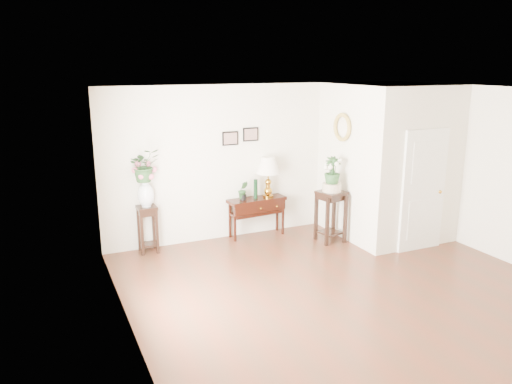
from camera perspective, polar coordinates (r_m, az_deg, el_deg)
floor at (r=7.46m, az=9.82°, el=-10.71°), size 6.00×5.50×0.02m
ceiling at (r=6.77m, az=10.85°, el=11.28°), size 6.00×5.50×0.02m
wall_back at (r=9.32m, az=0.76°, el=3.66°), size 6.00×0.02×2.80m
wall_left at (r=5.88m, az=-14.66°, el=-3.29°), size 0.02×5.50×2.80m
wall_right at (r=9.00m, az=26.31°, el=1.76°), size 0.02×5.50×2.80m
partition at (r=9.61m, az=14.73°, el=3.51°), size 1.80×1.95×2.80m
door at (r=8.94m, az=18.57°, el=0.14°), size 0.90×0.05×2.10m
art_print_left at (r=8.98m, az=-2.96°, el=6.14°), size 0.30×0.02×0.25m
art_print_right at (r=9.12m, az=-0.61°, el=6.61°), size 0.30×0.02×0.25m
wall_ornament at (r=9.05m, az=9.81°, el=7.30°), size 0.07×0.51×0.51m
console_table at (r=9.33m, az=0.08°, el=-2.87°), size 1.12×0.46×0.73m
table_lamp at (r=9.24m, az=1.40°, el=1.55°), size 0.48×0.48×0.77m
green_vase at (r=9.18m, az=-0.05°, el=0.30°), size 0.10×0.10×0.36m
potted_plant at (r=9.08m, az=-1.49°, el=0.12°), size 0.21×0.19×0.33m
plant_stand_a at (r=8.72m, az=-12.26°, el=-4.18°), size 0.32×0.32×0.82m
porcelain_vase at (r=8.54m, az=-12.49°, el=-0.16°), size 0.34×0.34×0.48m
lily_arrangement at (r=8.44m, az=-12.66°, el=2.83°), size 0.55×0.49×0.56m
plant_stand_b at (r=9.12m, az=8.53°, el=-2.78°), size 0.53×0.53×0.93m
ceramic_bowl at (r=8.98m, az=8.66°, el=0.56°), size 0.40×0.40×0.15m
narcissus at (r=8.91m, az=8.73°, el=2.39°), size 0.36×0.36×0.51m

